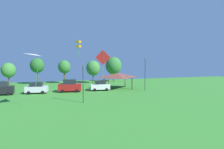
# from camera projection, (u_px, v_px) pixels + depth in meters

# --- Properties ---
(kite_flying_1) EXTENTS (2.96, 1.03, 6.26)m
(kite_flying_1) POSITION_uv_depth(u_px,v_px,m) (103.00, 58.00, 35.86)
(kite_flying_1) COLOR red
(kite_flying_3) EXTENTS (2.30, 2.79, 3.37)m
(kite_flying_3) POSITION_uv_depth(u_px,v_px,m) (42.00, 63.00, 23.12)
(kite_flying_3) COLOR white
(kite_flying_6) EXTENTS (1.06, 1.06, 2.96)m
(kite_flying_6) POSITION_uv_depth(u_px,v_px,m) (78.00, 44.00, 31.65)
(kite_flying_6) COLOR orange
(parked_car_leftmost) EXTENTS (4.91, 2.31, 2.63)m
(parked_car_leftmost) POSITION_uv_depth(u_px,v_px,m) (0.00, 89.00, 32.52)
(parked_car_leftmost) COLOR black
(parked_car_leftmost) RESTS_ON ground
(parked_car_second_from_left) EXTENTS (4.27, 2.37, 2.23)m
(parked_car_second_from_left) POSITION_uv_depth(u_px,v_px,m) (37.00, 88.00, 34.40)
(parked_car_second_from_left) COLOR silver
(parked_car_second_from_left) RESTS_ON ground
(parked_car_third_from_left) EXTENTS (4.78, 2.47, 2.64)m
(parked_car_third_from_left) POSITION_uv_depth(u_px,v_px,m) (70.00, 86.00, 36.09)
(parked_car_third_from_left) COLOR maroon
(parked_car_third_from_left) RESTS_ON ground
(parked_car_rightmost_in_row) EXTENTS (4.23, 2.28, 2.22)m
(parked_car_rightmost_in_row) POSITION_uv_depth(u_px,v_px,m) (100.00, 85.00, 37.75)
(parked_car_rightmost_in_row) COLOR silver
(parked_car_rightmost_in_row) RESTS_ON ground
(park_pavilion) EXTENTS (6.98, 5.95, 3.60)m
(park_pavilion) POSITION_uv_depth(u_px,v_px,m) (118.00, 75.00, 40.54)
(park_pavilion) COLOR brown
(park_pavilion) RESTS_ON ground
(light_post_1) EXTENTS (0.36, 0.20, 5.86)m
(light_post_1) POSITION_uv_depth(u_px,v_px,m) (83.00, 81.00, 26.64)
(light_post_1) COLOR #2D2D33
(light_post_1) RESTS_ON ground
(light_post_2) EXTENTS (0.36, 0.20, 6.93)m
(light_post_2) POSITION_uv_depth(u_px,v_px,m) (145.00, 73.00, 37.34)
(light_post_2) COLOR #2D2D33
(light_post_2) RESTS_ON ground
(treeline_tree_1) EXTENTS (3.57, 3.57, 5.93)m
(treeline_tree_1) POSITION_uv_depth(u_px,v_px,m) (9.00, 70.00, 45.61)
(treeline_tree_1) COLOR brown
(treeline_tree_1) RESTS_ON ground
(treeline_tree_2) EXTENTS (3.67, 3.67, 7.17)m
(treeline_tree_2) POSITION_uv_depth(u_px,v_px,m) (37.00, 66.00, 47.32)
(treeline_tree_2) COLOR brown
(treeline_tree_2) RESTS_ON ground
(treeline_tree_3) EXTENTS (3.44, 3.44, 6.59)m
(treeline_tree_3) POSITION_uv_depth(u_px,v_px,m) (64.00, 67.00, 49.36)
(treeline_tree_3) COLOR brown
(treeline_tree_3) RESTS_ON ground
(treeline_tree_4) EXTENTS (3.95, 3.95, 6.49)m
(treeline_tree_4) POSITION_uv_depth(u_px,v_px,m) (93.00, 68.00, 50.06)
(treeline_tree_4) COLOR brown
(treeline_tree_4) RESTS_ON ground
(treeline_tree_5) EXTENTS (4.91, 4.91, 7.58)m
(treeline_tree_5) POSITION_uv_depth(u_px,v_px,m) (114.00, 66.00, 53.72)
(treeline_tree_5) COLOR brown
(treeline_tree_5) RESTS_ON ground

